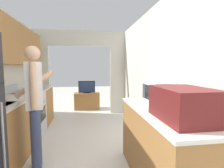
{
  "coord_description": "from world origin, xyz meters",
  "views": [
    {
      "loc": [
        0.16,
        -1.01,
        1.42
      ],
      "look_at": [
        0.71,
        2.66,
        1.07
      ],
      "focal_mm": 28.0,
      "sensor_mm": 36.0,
      "label": 1
    }
  ],
  "objects_px": {
    "microwave": "(159,92)",
    "range_oven": "(26,114)",
    "knife": "(38,88)",
    "person": "(35,104)",
    "television": "(87,87)",
    "suitcase": "(183,104)",
    "tv_cabinet": "(87,101)"
  },
  "relations": [
    {
      "from": "microwave",
      "to": "range_oven",
      "type": "bearing_deg",
      "value": 148.07
    },
    {
      "from": "knife",
      "to": "person",
      "type": "bearing_deg",
      "value": -52.39
    },
    {
      "from": "microwave",
      "to": "television",
      "type": "relative_size",
      "value": 0.89
    },
    {
      "from": "suitcase",
      "to": "television",
      "type": "distance_m",
      "value": 4.54
    },
    {
      "from": "range_oven",
      "to": "suitcase",
      "type": "relative_size",
      "value": 1.61
    },
    {
      "from": "microwave",
      "to": "television",
      "type": "bearing_deg",
      "value": 105.19
    },
    {
      "from": "range_oven",
      "to": "tv_cabinet",
      "type": "height_order",
      "value": "range_oven"
    },
    {
      "from": "suitcase",
      "to": "microwave",
      "type": "bearing_deg",
      "value": 81.8
    },
    {
      "from": "range_oven",
      "to": "television",
      "type": "height_order",
      "value": "range_oven"
    },
    {
      "from": "microwave",
      "to": "television",
      "type": "distance_m",
      "value": 3.77
    },
    {
      "from": "suitcase",
      "to": "microwave",
      "type": "distance_m",
      "value": 0.82
    },
    {
      "from": "suitcase",
      "to": "tv_cabinet",
      "type": "xyz_separation_m",
      "value": [
        -0.87,
        4.48,
        -0.81
      ]
    },
    {
      "from": "television",
      "to": "knife",
      "type": "distance_m",
      "value": 2.0
    },
    {
      "from": "person",
      "to": "knife",
      "type": "distance_m",
      "value": 1.89
    },
    {
      "from": "suitcase",
      "to": "microwave",
      "type": "xyz_separation_m",
      "value": [
        0.12,
        0.82,
        -0.01
      ]
    },
    {
      "from": "range_oven",
      "to": "television",
      "type": "xyz_separation_m",
      "value": [
        1.24,
        2.24,
        0.29
      ]
    },
    {
      "from": "person",
      "to": "suitcase",
      "type": "distance_m",
      "value": 1.88
    },
    {
      "from": "person",
      "to": "suitcase",
      "type": "bearing_deg",
      "value": -133.54
    },
    {
      "from": "tv_cabinet",
      "to": "television",
      "type": "relative_size",
      "value": 1.51
    },
    {
      "from": "tv_cabinet",
      "to": "person",
      "type": "bearing_deg",
      "value": -101.76
    },
    {
      "from": "microwave",
      "to": "tv_cabinet",
      "type": "xyz_separation_m",
      "value": [
        -0.98,
        3.67,
        -0.8
      ]
    },
    {
      "from": "person",
      "to": "tv_cabinet",
      "type": "bearing_deg",
      "value": -23.47
    },
    {
      "from": "suitcase",
      "to": "knife",
      "type": "distance_m",
      "value": 3.48
    },
    {
      "from": "suitcase",
      "to": "television",
      "type": "height_order",
      "value": "suitcase"
    },
    {
      "from": "range_oven",
      "to": "knife",
      "type": "bearing_deg",
      "value": 83.19
    },
    {
      "from": "suitcase",
      "to": "microwave",
      "type": "relative_size",
      "value": 1.34
    },
    {
      "from": "microwave",
      "to": "tv_cabinet",
      "type": "height_order",
      "value": "microwave"
    },
    {
      "from": "suitcase",
      "to": "tv_cabinet",
      "type": "distance_m",
      "value": 4.64
    },
    {
      "from": "person",
      "to": "knife",
      "type": "relative_size",
      "value": 5.26
    },
    {
      "from": "range_oven",
      "to": "suitcase",
      "type": "xyz_separation_m",
      "value": [
        2.1,
        -2.2,
        0.61
      ]
    },
    {
      "from": "range_oven",
      "to": "person",
      "type": "distance_m",
      "value": 1.39
    },
    {
      "from": "person",
      "to": "microwave",
      "type": "height_order",
      "value": "person"
    }
  ]
}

